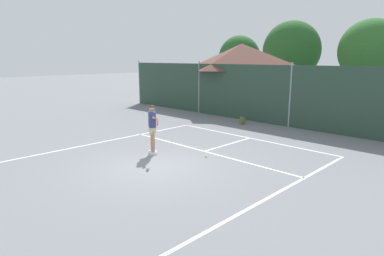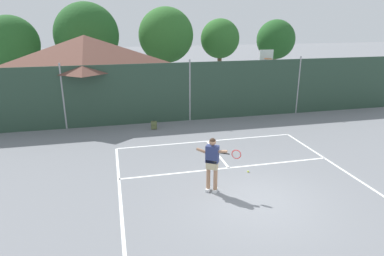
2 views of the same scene
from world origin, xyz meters
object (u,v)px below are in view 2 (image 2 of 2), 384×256
(tennis_ball, at_px, (248,171))
(backpack_olive, at_px, (154,125))
(basketball_hoop, at_px, (265,70))
(tennis_player, at_px, (213,160))

(tennis_ball, bearing_deg, backpack_olive, 114.59)
(basketball_hoop, xyz_separation_m, tennis_ball, (-4.75, -9.09, -2.28))
(basketball_hoop, bearing_deg, tennis_ball, -117.59)
(backpack_olive, bearing_deg, tennis_player, -81.89)
(basketball_hoop, relative_size, tennis_player, 1.91)
(basketball_hoop, distance_m, tennis_player, 12.11)
(tennis_ball, height_order, backpack_olive, backpack_olive)
(tennis_ball, relative_size, backpack_olive, 0.14)
(tennis_player, height_order, backpack_olive, tennis_player)
(tennis_ball, distance_m, backpack_olive, 6.52)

